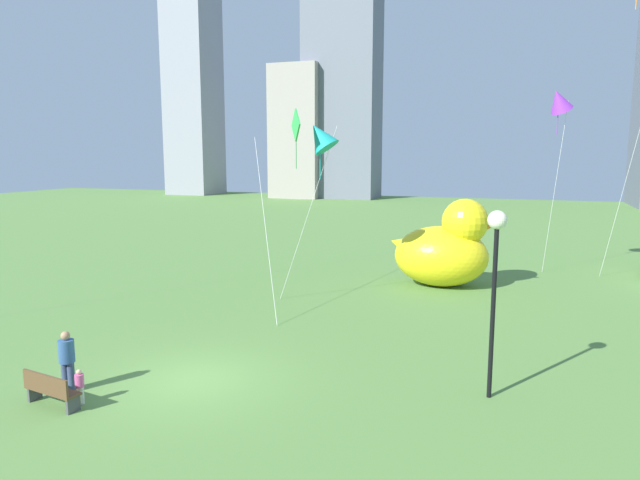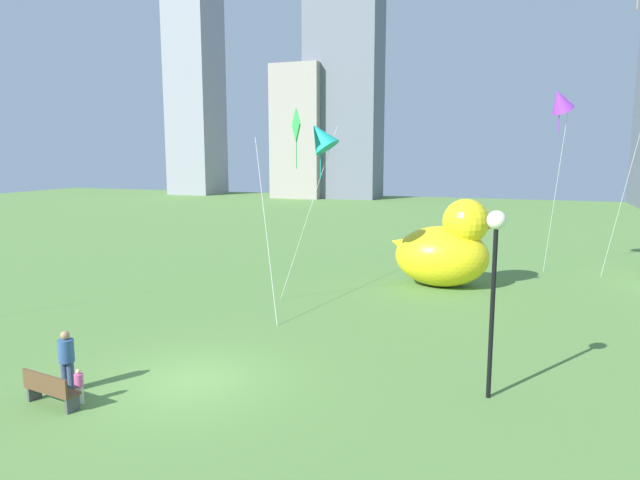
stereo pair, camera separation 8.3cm
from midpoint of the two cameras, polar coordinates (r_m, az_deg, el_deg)
ground_plane at (r=16.75m, az=-12.63°, el=-13.68°), size 140.00×140.00×0.00m
park_bench at (r=16.15m, az=-25.53°, el=-13.40°), size 1.69×0.69×0.90m
person_adult at (r=16.79m, az=-24.10°, el=-10.83°), size 0.41×0.41×1.67m
person_child at (r=16.04m, az=-23.03°, el=-13.28°), size 0.22×0.22×0.91m
giant_inflatable_duck at (r=27.58m, az=12.67°, el=-0.91°), size 5.12×3.28×4.24m
lamppost at (r=14.90m, az=17.41°, el=-1.44°), size 0.48×0.48×4.93m
city_skyline at (r=75.64m, az=18.14°, el=15.41°), size 84.96×18.71×40.15m
kite_purple at (r=31.76m, az=23.17°, el=12.83°), size 1.82×1.86×9.74m
kite_green at (r=22.59m, az=-2.24°, el=10.87°), size 2.59×1.85×8.07m
kite_teal at (r=23.01m, az=0.14°, el=10.41°), size 3.97×3.77×7.77m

